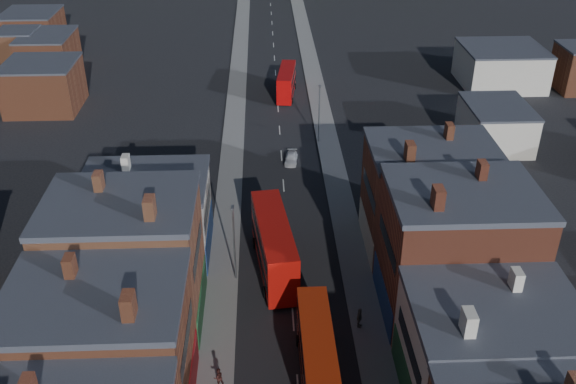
{
  "coord_description": "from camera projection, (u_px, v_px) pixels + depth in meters",
  "views": [
    {
      "loc": [
        -2.23,
        -19.19,
        38.1
      ],
      "look_at": [
        0.0,
        34.98,
        6.66
      ],
      "focal_mm": 40.0,
      "sensor_mm": 36.0,
      "label": 1
    }
  ],
  "objects": [
    {
      "name": "bus_1",
      "position": [
        317.0,
        352.0,
        49.58
      ],
      "size": [
        2.79,
        10.76,
        4.64
      ],
      "rotation": [
        0.0,
        0.0,
        0.01
      ],
      "color": "#B3260A",
      "rests_on": "ground"
    },
    {
      "name": "pavement_east",
      "position": [
        335.0,
        176.0,
        79.2
      ],
      "size": [
        3.0,
        200.0,
        0.12
      ],
      "primitive_type": "cube",
      "color": "gray",
      "rests_on": "ground"
    },
    {
      "name": "car_3",
      "position": [
        291.0,
        158.0,
        82.32
      ],
      "size": [
        1.94,
        3.88,
        1.08
      ],
      "primitive_type": "imported",
      "rotation": [
        0.0,
        0.0,
        -0.12
      ],
      "color": "white",
      "rests_on": "ground"
    },
    {
      "name": "ped_1",
      "position": [
        218.0,
        377.0,
        49.43
      ],
      "size": [
        0.9,
        0.73,
        1.63
      ],
      "primitive_type": "imported",
      "rotation": [
        0.0,
        0.0,
        3.57
      ],
      "color": "#3D1C18",
      "rests_on": "pavement_west"
    },
    {
      "name": "lamp_post_3",
      "position": [
        319.0,
        110.0,
        85.47
      ],
      "size": [
        0.25,
        0.7,
        8.12
      ],
      "color": "slate",
      "rests_on": "ground"
    },
    {
      "name": "pavement_west",
      "position": [
        230.0,
        178.0,
        78.74
      ],
      "size": [
        3.0,
        200.0,
        0.12
      ],
      "primitive_type": "cube",
      "color": "gray",
      "rests_on": "ground"
    },
    {
      "name": "car_2",
      "position": [
        268.0,
        235.0,
        67.01
      ],
      "size": [
        2.05,
        4.24,
        1.16
      ],
      "primitive_type": "imported",
      "rotation": [
        0.0,
        0.0,
        0.03
      ],
      "color": "black",
      "rests_on": "ground"
    },
    {
      "name": "bus_2",
      "position": [
        286.0,
        82.0,
        101.43
      ],
      "size": [
        3.43,
        10.13,
        4.29
      ],
      "rotation": [
        0.0,
        0.0,
        -0.12
      ],
      "color": "#AB0707",
      "rests_on": "ground"
    },
    {
      "name": "lamp_post_2",
      "position": [
        234.0,
        238.0,
        59.17
      ],
      "size": [
        0.25,
        0.7,
        8.12
      ],
      "color": "slate",
      "rests_on": "ground"
    },
    {
      "name": "ped_3",
      "position": [
        359.0,
        318.0,
        55.09
      ],
      "size": [
        0.85,
        1.25,
        1.95
      ],
      "primitive_type": "imported",
      "rotation": [
        0.0,
        0.0,
        1.26
      ],
      "color": "#5E5B51",
      "rests_on": "pavement_east"
    },
    {
      "name": "bus_0",
      "position": [
        274.0,
        245.0,
        61.33
      ],
      "size": [
        4.38,
        12.83,
        5.43
      ],
      "rotation": [
        0.0,
        0.0,
        0.12
      ],
      "color": "#BB100A",
      "rests_on": "ground"
    }
  ]
}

